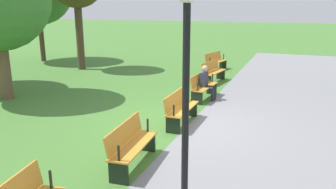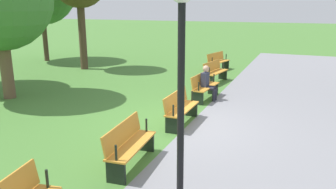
{
  "view_description": "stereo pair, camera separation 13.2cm",
  "coord_description": "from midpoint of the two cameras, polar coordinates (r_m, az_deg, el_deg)",
  "views": [
    {
      "loc": [
        8.26,
        2.78,
        3.15
      ],
      "look_at": [
        -0.0,
        -0.43,
        0.8
      ],
      "focal_mm": 35.85,
      "sensor_mm": 36.0,
      "label": 1
    },
    {
      "loc": [
        8.21,
        2.9,
        3.15
      ],
      "look_at": [
        -0.0,
        -0.43,
        0.8
      ],
      "focal_mm": 35.85,
      "sensor_mm": 36.0,
      "label": 2
    }
  ],
  "objects": [
    {
      "name": "bench_4",
      "position": [
        6.84,
        -6.89,
        -8.36
      ],
      "size": [
        1.66,
        0.6,
        0.89
      ],
      "rotation": [
        0.0,
        0.0,
        0.08
      ],
      "color": "orange",
      "rests_on": "ground"
    },
    {
      "name": "bench_1",
      "position": [
        14.29,
        7.37,
        3.93
      ],
      "size": [
        1.68,
        0.72,
        0.89
      ],
      "rotation": [
        0.0,
        0.0,
        -0.16
      ],
      "color": "orange",
      "rests_on": "ground"
    },
    {
      "name": "bench_3",
      "position": [
        9.13,
        1.69,
        -2.23
      ],
      "size": [
        1.62,
        0.47,
        0.89
      ],
      "color": "orange",
      "rests_on": "ground"
    },
    {
      "name": "path_paving",
      "position": [
        8.82,
        19.03,
        -6.92
      ],
      "size": [
        30.95,
        5.06,
        0.01
      ],
      "primitive_type": "cube",
      "color": "gray",
      "rests_on": "ground"
    },
    {
      "name": "lamp_post",
      "position": [
        4.47,
        2.28,
        6.21
      ],
      "size": [
        0.32,
        0.32,
        3.5
      ],
      "color": "black",
      "rests_on": "ground"
    },
    {
      "name": "bench_0",
      "position": [
        16.96,
        7.82,
        5.63
      ],
      "size": [
        1.69,
        0.84,
        0.89
      ],
      "rotation": [
        0.0,
        0.0,
        -0.24
      ],
      "color": "orange",
      "rests_on": "ground"
    },
    {
      "name": "ground_plane",
      "position": [
        9.26,
        2.06,
        -5.04
      ],
      "size": [
        120.0,
        120.0,
        0.0
      ],
      "primitive_type": "plane",
      "color": "#477A33"
    },
    {
      "name": "person_seated",
      "position": [
        11.52,
        6.24,
        2.17
      ],
      "size": [
        0.35,
        0.54,
        1.2
      ],
      "rotation": [
        0.0,
        0.0,
        -0.08
      ],
      "color": "#2D3347",
      "rests_on": "ground"
    },
    {
      "name": "bench_2",
      "position": [
        11.66,
        5.67,
        1.49
      ],
      "size": [
        1.66,
        0.6,
        0.89
      ],
      "rotation": [
        0.0,
        0.0,
        -0.08
      ],
      "color": "orange",
      "rests_on": "ground"
    }
  ]
}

